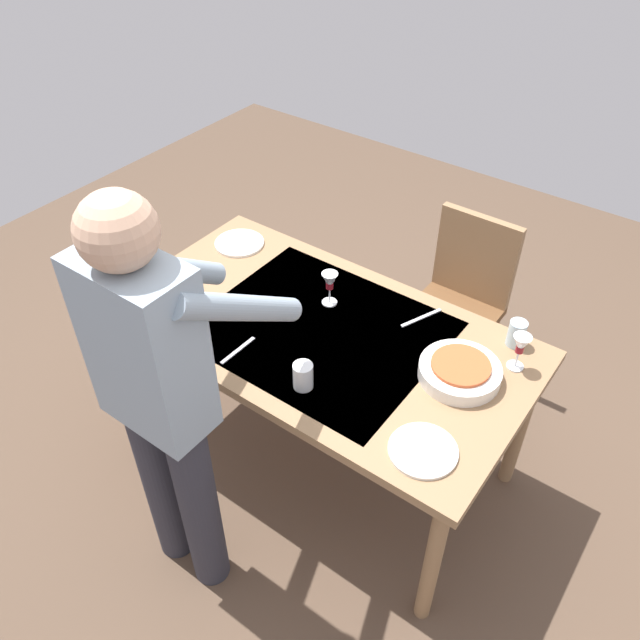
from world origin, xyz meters
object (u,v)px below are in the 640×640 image
Objects in this scene: wine_bottle at (197,309)px; wine_glass_right at (330,283)px; wine_glass_left at (520,346)px; water_cup_near_left at (517,333)px; dining_table at (320,343)px; serving_bowl_pasta at (460,371)px; dinner_plate_near at (239,243)px; chair_near at (462,294)px; water_cup_near_right at (146,302)px; water_cup_far_left at (303,376)px; person_server at (161,393)px; dinner_plate_far at (423,450)px.

wine_glass_right is (-0.31, -0.45, -0.01)m from wine_bottle.
wine_glass_left is 0.78m from wine_glass_right.
wine_glass_right is at bearing 16.79° from water_cup_near_left.
wine_glass_right is at bearing -66.91° from dining_table.
serving_bowl_pasta reaches higher than dinner_plate_near.
wine_glass_left is 0.50× the size of serving_bowl_pasta.
wine_bottle is at bearing 61.26° from chair_near.
water_cup_near_right is 1.05× the size of water_cup_far_left.
person_server is 7.34× the size of dinner_plate_far.
water_cup_near_left is at bearing -151.24° from water_cup_near_right.
water_cup_near_right is at bearing 27.50° from dining_table.
wine_glass_right is 0.50× the size of serving_bowl_pasta.
wine_bottle is 1.96× the size of wine_glass_left.
person_server is 5.71× the size of wine_bottle.
wine_glass_right is 0.66× the size of dinner_plate_far.
person_server is 0.51m from water_cup_far_left.
wine_glass_right is 0.49m from water_cup_far_left.
dinner_plate_near is (1.37, -0.00, -0.10)m from wine_glass_left.
dinner_plate_far reaches higher than dining_table.
dinner_plate_near is (0.59, -0.11, -0.10)m from wine_glass_right.
person_server reaches higher than dining_table.
water_cup_far_left is (-0.23, -0.43, -0.14)m from person_server.
dining_table is 0.77m from water_cup_near_left.
chair_near is at bearing -70.93° from dinner_plate_far.
chair_near is 0.54× the size of person_server.
water_cup_far_left is (-0.20, 0.44, -0.05)m from wine_glass_right.
serving_bowl_pasta is at bearing -139.35° from water_cup_far_left.
chair_near is at bearing -47.81° from water_cup_near_left.
serving_bowl_pasta is (-1.20, -0.42, -0.02)m from water_cup_near_right.
water_cup_far_left is at bearing -0.31° from dinner_plate_far.
person_server is 1.33m from water_cup_near_left.
chair_near is at bearing -95.35° from water_cup_far_left.
serving_bowl_pasta is at bearing 173.56° from wine_glass_right.
wine_bottle is 1.29× the size of dinner_plate_far.
dining_table is at bearing -97.75° from person_server.
wine_glass_left reaches higher than dinner_plate_far.
person_server reaches higher than dinner_plate_far.
dining_table is at bearing -142.82° from wine_bottle.
water_cup_near_left reaches higher than serving_bowl_pasta.
wine_glass_left is 0.66× the size of dinner_plate_near.
water_cup_near_left reaches higher than water_cup_far_left.
wine_bottle reaches higher than water_cup_near_right.
water_cup_far_left is (0.11, 1.12, 0.30)m from chair_near.
wine_glass_left is (-0.81, -0.98, -0.08)m from person_server.
dinner_plate_far is at bearing 147.32° from wine_glass_right.
water_cup_near_right is 1.26m from dinner_plate_far.
wine_glass_right is at bearing -65.57° from water_cup_far_left.
wine_bottle is 0.26m from water_cup_near_right.
dining_table is 7.29× the size of dinner_plate_near.
water_cup_near_left is at bearing -147.27° from wine_bottle.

